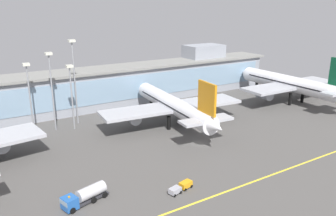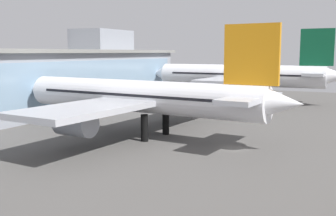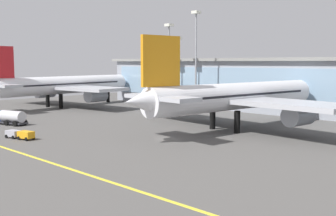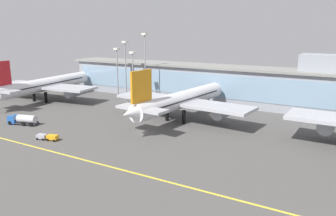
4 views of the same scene
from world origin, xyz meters
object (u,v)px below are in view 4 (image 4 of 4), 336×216
object	(u,v)px
airliner_near_left	(45,85)
airliner_near_right	(181,100)
baggage_tug_near	(48,137)
fuel_tanker_truck	(22,119)
apron_light_mast_east	(126,62)
apron_light_mast_centre	(145,58)
apron_light_mast_west	(117,65)
apron_light_mast_far_east	(133,69)

from	to	relation	value
airliner_near_left	airliner_near_right	size ratio (longest dim) A/B	1.05
airliner_near_right	baggage_tug_near	size ratio (longest dim) A/B	8.71
fuel_tanker_truck	apron_light_mast_east	size ratio (longest dim) A/B	0.41
apron_light_mast_centre	baggage_tug_near	bearing A→B (deg)	-84.71
fuel_tanker_truck	apron_light_mast_west	distance (m)	45.40
apron_light_mast_far_east	apron_light_mast_centre	bearing A→B (deg)	60.25
baggage_tug_near	apron_light_mast_centre	size ratio (longest dim) A/B	0.23
apron_light_mast_centre	apron_light_mast_far_east	distance (m)	6.18
apron_light_mast_west	apron_light_mast_centre	distance (m)	13.44
apron_light_mast_centre	apron_light_mast_far_east	xyz separation A→B (m)	(-2.48, -4.34, -3.63)
apron_light_mast_east	apron_light_mast_far_east	xyz separation A→B (m)	(4.85, -2.07, -2.05)
airliner_near_right	apron_light_mast_west	bearing A→B (deg)	71.31
apron_light_mast_centre	apron_light_mast_east	size ratio (longest dim) A/B	1.13
baggage_tug_near	apron_light_mast_west	world-z (taller)	apron_light_mast_west
airliner_near_left	apron_light_mast_far_east	size ratio (longest dim) A/B	2.80
fuel_tanker_truck	baggage_tug_near	size ratio (longest dim) A/B	1.62
apron_light_mast_east	fuel_tanker_truck	bearing A→B (deg)	-97.72
airliner_near_right	apron_light_mast_west	world-z (taller)	apron_light_mast_west
apron_light_mast_west	apron_light_mast_centre	xyz separation A→B (m)	(13.07, 0.19, 3.14)
apron_light_mast_centre	apron_light_mast_east	distance (m)	7.83
airliner_near_right	apron_light_mast_centre	bearing A→B (deg)	60.56
apron_light_mast_far_east	airliner_near_right	bearing A→B (deg)	-24.94
fuel_tanker_truck	apron_light_mast_far_east	xyz separation A→B (m)	(10.51, 39.69, 11.35)
fuel_tanker_truck	apron_light_mast_west	size ratio (longest dim) A/B	0.47
airliner_near_left	apron_light_mast_west	world-z (taller)	apron_light_mast_west
apron_light_mast_centre	airliner_near_left	bearing A→B (deg)	-152.86
apron_light_mast_west	airliner_near_right	bearing A→B (deg)	-23.95
airliner_near_right	baggage_tug_near	distance (m)	38.84
fuel_tanker_truck	apron_light_mast_centre	xyz separation A→B (m)	(12.99, 44.03, 14.98)
apron_light_mast_centre	apron_light_mast_west	bearing A→B (deg)	-179.15
airliner_near_left	baggage_tug_near	distance (m)	50.90
apron_light_mast_west	apron_light_mast_east	world-z (taller)	apron_light_mast_east
apron_light_mast_west	apron_light_mast_east	bearing A→B (deg)	-19.93
airliner_near_right	apron_light_mast_east	distance (m)	35.76
airliner_near_left	apron_light_mast_far_east	world-z (taller)	apron_light_mast_far_east
airliner_near_left	apron_light_mast_centre	size ratio (longest dim) A/B	2.09
fuel_tanker_truck	apron_light_mast_west	bearing A→B (deg)	-105.12
airliner_near_left	fuel_tanker_truck	xyz separation A→B (m)	(21.46, -26.37, -4.56)
apron_light_mast_centre	apron_light_mast_far_east	world-z (taller)	apron_light_mast_centre
fuel_tanker_truck	baggage_tug_near	distance (m)	18.56
apron_light_mast_east	apron_light_mast_far_east	distance (m)	5.65
baggage_tug_near	apron_light_mast_far_east	xyz separation A→B (m)	(-7.10, 45.52, 12.06)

